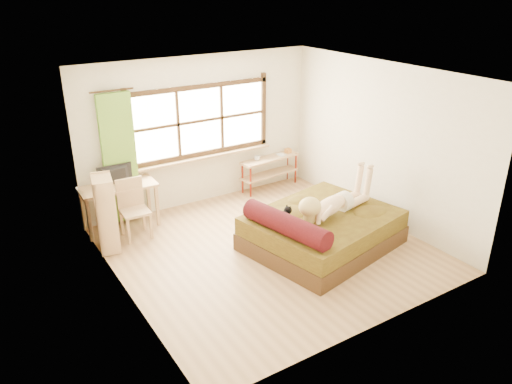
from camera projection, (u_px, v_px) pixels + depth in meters
floor at (269, 249)px, 7.79m from camera, size 4.50×4.50×0.00m
ceiling at (271, 75)px, 6.73m from camera, size 4.50×4.50×0.00m
wall_back at (200, 131)px, 9.01m from camera, size 4.50×0.00×4.50m
wall_front at (383, 229)px, 5.51m from camera, size 4.50×0.00×4.50m
wall_left at (118, 203)px, 6.15m from camera, size 0.00×4.50×4.50m
wall_right at (381, 143)px, 8.37m from camera, size 0.00×4.50×4.50m
window at (201, 123)px, 8.92m from camera, size 2.80×0.16×1.46m
curtain at (120, 159)px, 8.23m from camera, size 0.55×0.10×2.20m
bed at (320, 230)px, 7.75m from camera, size 2.49×2.15×0.83m
woman at (334, 194)px, 7.59m from camera, size 1.59×0.74×0.66m
kitten at (282, 215)px, 7.36m from camera, size 0.35×0.19×0.26m
desk at (118, 191)px, 8.21m from camera, size 1.25×0.61×0.77m
monitor at (116, 175)px, 8.15m from camera, size 0.57×0.10×0.33m
chair at (133, 205)px, 8.04m from camera, size 0.45×0.45×0.96m
pipe_shelf at (270, 166)px, 9.91m from camera, size 1.31×0.45×0.72m
cup at (257, 158)px, 9.67m from camera, size 0.12×0.12×0.09m
book at (278, 155)px, 9.93m from camera, size 0.17×0.21×0.02m
bookshelf at (106, 213)px, 7.59m from camera, size 0.39×0.56×1.19m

